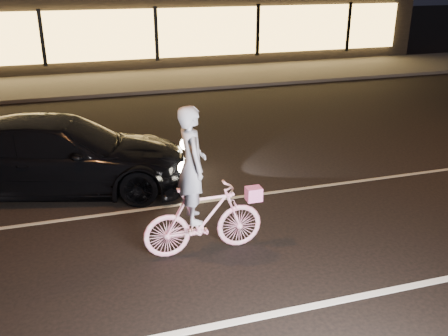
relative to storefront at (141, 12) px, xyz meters
name	(u,v)px	position (x,y,z in m)	size (l,w,h in m)	color
ground	(316,242)	(0.00, -18.97, -2.15)	(90.00, 90.00, 0.00)	black
lane_stripe_near	(366,295)	(0.00, -20.47, -2.14)	(60.00, 0.12, 0.01)	silver
lane_stripe_far	(270,193)	(0.00, -16.97, -2.14)	(60.00, 0.10, 0.01)	gray
sidewalk	(166,79)	(0.00, -5.97, -2.09)	(30.00, 4.00, 0.12)	#383533
storefront	(141,12)	(0.00, 0.00, 0.00)	(25.40, 8.42, 4.20)	black
cyclist	(201,203)	(-1.87, -18.70, -1.30)	(1.90, 0.65, 2.39)	#F74688
sedan	(62,154)	(-3.89, -15.55, -1.41)	(5.43, 3.24, 1.47)	black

